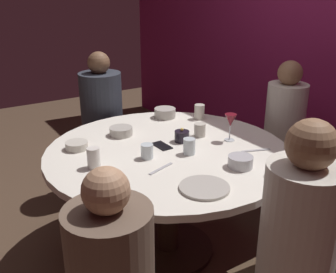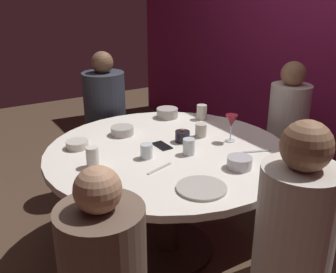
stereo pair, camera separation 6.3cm
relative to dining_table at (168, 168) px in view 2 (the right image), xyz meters
The scene contains 22 objects.
ground_plane 0.61m from the dining_table, ahead, with size 8.00×8.00×0.00m, color #4C3828.
dining_table is the anchor object (origin of this frame).
seated_diner_left 0.99m from the dining_table, behind, with size 0.40×0.40×1.19m.
seated_diner_back 1.04m from the dining_table, 90.00° to the left, with size 0.40×0.40×1.17m.
seated_diner_right 1.00m from the dining_table, ahead, with size 0.40×0.40×1.21m.
seated_diner_front_right 1.03m from the dining_table, 45.00° to the right, with size 0.57×0.57×1.10m.
candle_holder 0.22m from the dining_table, 110.70° to the left, with size 0.09×0.09×0.09m.
wine_glass 0.49m from the dining_table, 76.34° to the left, with size 0.08×0.08×0.18m.
dinner_plate 0.55m from the dining_table, 13.37° to the right, with size 0.25×0.25×0.01m, color #B2ADA3.
cell_phone 0.15m from the dining_table, 168.71° to the right, with size 0.07×0.14×0.01m, color black.
bowl_serving_large 0.50m from the dining_table, 24.13° to the left, with size 0.14×0.14×0.06m, color #B7B7BC.
bowl_salad_center 0.57m from the dining_table, 122.61° to the right, with size 0.14×0.14×0.05m, color beige.
bowl_small_white 0.42m from the dining_table, 159.69° to the right, with size 0.15×0.15×0.05m, color #B2ADA3.
bowl_sauce_side 0.63m from the dining_table, 149.20° to the left, with size 0.16×0.16×0.07m, color #B2ADA3.
cup_near_candle 0.25m from the dining_table, 74.12° to the right, with size 0.07×0.07×0.09m, color silver.
cup_by_left_diner 0.23m from the dining_table, 25.71° to the left, with size 0.07×0.07×0.10m, color silver.
cup_by_right_diner 0.35m from the dining_table, 102.85° to the left, with size 0.07×0.07×0.09m, color beige.
cup_center_front 0.64m from the dining_table, 124.90° to the left, with size 0.07×0.07×0.11m, color beige.
cup_far_edge 0.70m from the dining_table, 25.16° to the left, with size 0.07×0.07×0.09m, color silver.
cup_beside_wine 0.52m from the dining_table, 90.57° to the right, with size 0.07×0.07×0.12m, color silver.
fork_near_plate 0.31m from the dining_table, 40.65° to the right, with size 0.02×0.18×0.01m, color #B7B7BC.
knife_near_plate 0.55m from the dining_table, 53.57° to the left, with size 0.02×0.18×0.01m, color #B7B7BC.
Camera 2 is at (1.87, -1.14, 1.67)m, focal length 41.85 mm.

